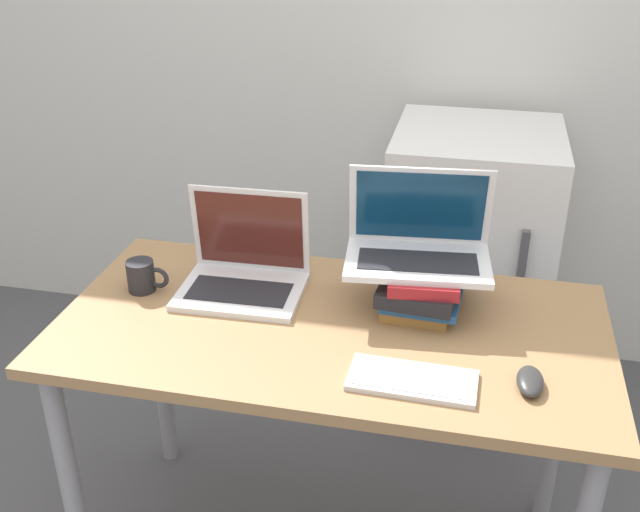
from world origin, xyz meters
The scene contains 9 objects.
wall_back centered at (0.00, 1.55, 1.35)m, with size 8.00×0.05×2.70m.
desk centered at (0.00, 0.34, 0.68)m, with size 1.33×0.67×0.78m.
laptop_left centered at (-0.26, 0.46, 0.83)m, with size 0.32×0.25×0.25m.
book_stack centered at (0.20, 0.47, 0.84)m, with size 0.21×0.29×0.12m.
laptop_on_books centered at (0.19, 0.49, 0.94)m, with size 0.37×0.25×0.23m.
wireless_keyboard centered at (0.22, 0.14, 0.78)m, with size 0.28×0.13×0.01m.
mouse centered at (0.46, 0.18, 0.79)m, with size 0.06×0.11×0.03m.
mug centered at (-0.51, 0.39, 0.82)m, with size 0.11×0.07×0.08m.
mini_fridge centered at (0.31, 1.19, 0.51)m, with size 0.54×0.56×1.02m.
Camera 1 is at (0.31, -1.17, 1.75)m, focal length 42.00 mm.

